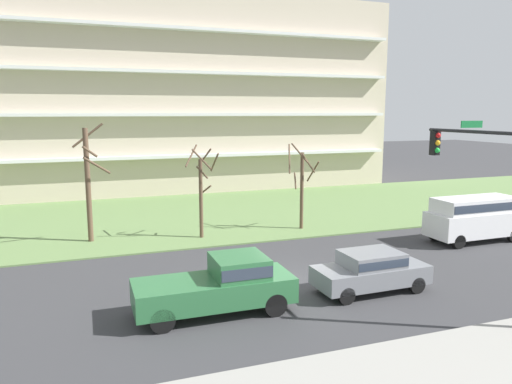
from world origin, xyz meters
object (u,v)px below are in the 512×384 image
(tree_left, at_px, (89,181))
(sedan_gray_near_left, at_px, (371,269))
(pickup_green_center_left, at_px, (221,284))
(van_white_center_right, at_px, (475,215))
(traffic_signal_mast, at_px, (491,185))
(tree_center, at_px, (202,190))
(tree_right, at_px, (302,184))

(tree_left, bearing_deg, sedan_gray_near_left, -48.45)
(sedan_gray_near_left, xyz_separation_m, pickup_green_center_left, (-5.94, -0.00, 0.14))
(tree_left, bearing_deg, van_white_center_right, -19.09)
(traffic_signal_mast, bearing_deg, tree_center, 116.91)
(tree_left, relative_size, traffic_signal_mast, 0.95)
(pickup_green_center_left, distance_m, van_white_center_right, 15.90)
(tree_right, bearing_deg, sedan_gray_near_left, -99.83)
(traffic_signal_mast, bearing_deg, van_white_center_right, 47.76)
(sedan_gray_near_left, bearing_deg, tree_center, 111.86)
(tree_center, distance_m, van_white_center_right, 14.59)
(tree_right, height_order, van_white_center_right, tree_right)
(tree_left, xyz_separation_m, tree_right, (11.60, -1.18, -0.58))
(tree_center, height_order, sedan_gray_near_left, tree_center)
(tree_left, distance_m, pickup_green_center_left, 12.02)
(tree_left, bearing_deg, tree_right, -5.83)
(tree_left, height_order, van_white_center_right, tree_left)
(sedan_gray_near_left, xyz_separation_m, traffic_signal_mast, (2.42, -3.07, 3.56))
(tree_left, height_order, traffic_signal_mast, traffic_signal_mast)
(tree_center, xyz_separation_m, van_white_center_right, (13.48, -5.43, -1.29))
(sedan_gray_near_left, bearing_deg, tree_left, 130.60)
(sedan_gray_near_left, distance_m, pickup_green_center_left, 5.94)
(tree_left, relative_size, tree_center, 1.23)
(tree_right, bearing_deg, pickup_green_center_left, -127.60)
(tree_center, height_order, tree_right, tree_right)
(sedan_gray_near_left, bearing_deg, tree_right, 79.21)
(traffic_signal_mast, bearing_deg, sedan_gray_near_left, 128.25)
(tree_right, xyz_separation_m, pickup_green_center_left, (-7.67, -9.95, -1.67))
(tree_center, bearing_deg, pickup_green_center_left, -100.06)
(tree_right, relative_size, pickup_green_center_left, 0.94)
(traffic_signal_mast, bearing_deg, tree_left, 130.86)
(tree_right, relative_size, van_white_center_right, 0.97)
(pickup_green_center_left, bearing_deg, traffic_signal_mast, -19.74)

